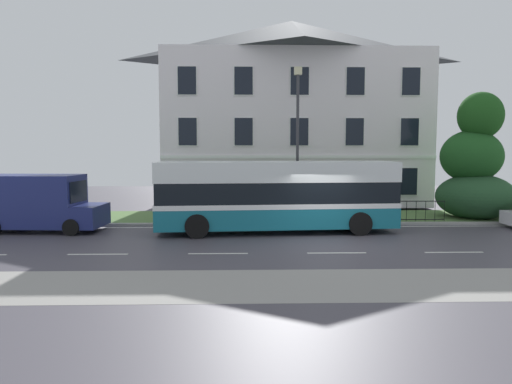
# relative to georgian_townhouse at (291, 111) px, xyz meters

# --- Properties ---
(ground_plane) EXTENTS (60.00, 56.00, 0.18)m
(ground_plane) POSITION_rel_georgian_townhouse_xyz_m (-0.01, -13.33, -6.05)
(ground_plane) COLOR #444149
(georgian_townhouse) EXTENTS (16.02, 9.71, 11.74)m
(georgian_townhouse) POSITION_rel_georgian_townhouse_xyz_m (0.00, 0.00, 0.00)
(georgian_townhouse) COLOR white
(georgian_townhouse) RESTS_ON ground_plane
(iron_verge_railing) EXTENTS (12.65, 0.04, 0.97)m
(iron_verge_railing) POSITION_rel_georgian_townhouse_xyz_m (-0.00, -9.71, -5.41)
(iron_verge_railing) COLOR black
(iron_verge_railing) RESTS_ON ground_plane
(evergreen_tree) EXTENTS (3.81, 3.81, 6.29)m
(evergreen_tree) POSITION_rel_georgian_townhouse_xyz_m (8.37, -8.32, -3.54)
(evergreen_tree) COLOR #423328
(evergreen_tree) RESTS_ON ground_plane
(single_decker_bus) EXTENTS (10.15, 3.22, 2.97)m
(single_decker_bus) POSITION_rel_georgian_townhouse_xyz_m (-1.77, -11.70, -4.46)
(single_decker_bus) COLOR #176A7F
(single_decker_bus) RESTS_ON ground_plane
(white_panel_van) EXTENTS (5.17, 2.48, 2.41)m
(white_panel_van) POSITION_rel_georgian_townhouse_xyz_m (-11.93, -11.30, -4.79)
(white_panel_van) COLOR navy
(white_panel_van) RESTS_ON ground_plane
(street_lamp_post) EXTENTS (0.36, 0.24, 7.23)m
(street_lamp_post) POSITION_rel_georgian_townhouse_xyz_m (-0.57, -8.98, -1.79)
(street_lamp_post) COLOR #333338
(street_lamp_post) RESTS_ON ground_plane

